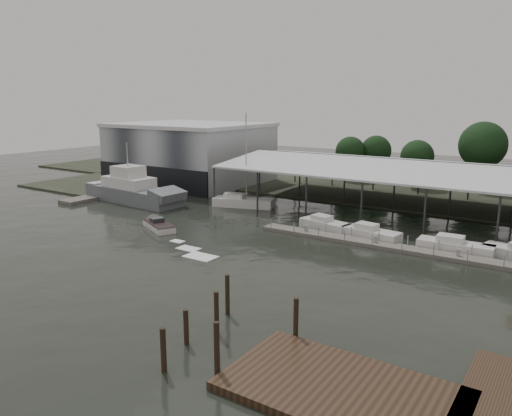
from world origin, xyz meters
The scene contains 15 objects.
ground centered at (0.00, 0.00, 0.00)m, with size 200.00×200.00×0.00m, color black.
land_strip_far centered at (0.00, 42.00, 0.10)m, with size 140.00×30.00×0.30m.
land_strip_west centered at (-40.00, 30.00, 0.10)m, with size 20.00×40.00×0.30m.
storage_warehouse centered at (-28.00, 29.94, 5.29)m, with size 24.50×20.50×10.50m.
covered_boat_shed centered at (17.00, 28.00, 6.13)m, with size 58.24×24.00×6.96m.
trawler_dock centered at (-30.00, 14.00, 0.25)m, with size 3.00×18.00×0.50m.
floating_dock centered at (15.00, 10.00, 0.20)m, with size 28.00×2.00×1.40m.
boardwalk_platform centered at (24.55, -15.27, 0.20)m, with size 15.00×12.00×0.50m.
grey_trawler centered at (-23.23, 11.94, 1.58)m, with size 17.27×6.06×8.84m.
white_sailboat centered at (-8.26, 18.02, 0.66)m, with size 8.78×5.10×13.05m.
speedboat_underway centered at (-9.69, 2.90, 0.39)m, with size 16.24×8.99×2.00m.
moored_cruiser_0 centered at (6.82, 13.10, 0.61)m, with size 6.41×3.41×1.70m.
moored_cruiser_1 centered at (12.55, 12.29, 0.61)m, with size 6.61×3.13×1.70m.
moored_cruiser_2 centered at (21.17, 12.29, 0.61)m, with size 7.11×2.42×1.70m.
mooring_pilings centered at (13.69, -15.29, 1.09)m, with size 6.16×8.23×3.76m.
Camera 1 is at (31.00, -37.32, 14.72)m, focal length 35.00 mm.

